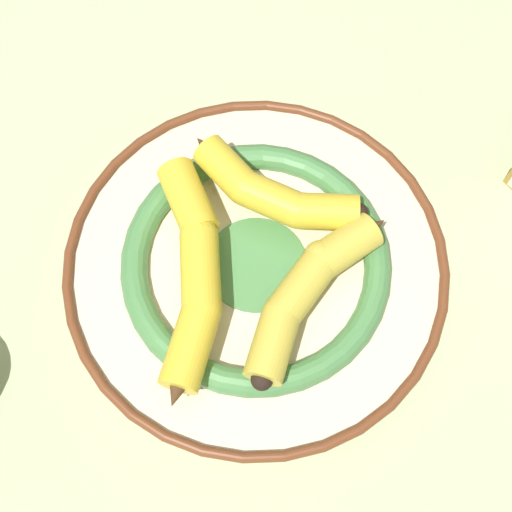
{
  "coord_description": "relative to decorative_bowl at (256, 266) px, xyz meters",
  "views": [
    {
      "loc": [
        -0.22,
        -0.12,
        0.6
      ],
      "look_at": [
        -0.02,
        -0.02,
        0.04
      ],
      "focal_mm": 50.0,
      "sensor_mm": 36.0,
      "label": 1
    }
  ],
  "objects": [
    {
      "name": "banana_a",
      "position": [
        -0.04,
        0.04,
        0.03
      ],
      "size": [
        0.19,
        0.12,
        0.03
      ],
      "rotation": [
        0.0,
        0.0,
        0.52
      ],
      "color": "yellow",
      "rests_on": "decorative_bowl"
    },
    {
      "name": "banana_b",
      "position": [
        0.06,
        0.01,
        0.03
      ],
      "size": [
        0.05,
        0.17,
        0.03
      ],
      "rotation": [
        0.0,
        0.0,
        -1.57
      ],
      "color": "yellow",
      "rests_on": "decorative_bowl"
    },
    {
      "name": "decorative_bowl",
      "position": [
        0.0,
        0.0,
        0.0
      ],
      "size": [
        0.34,
        0.34,
        0.03
      ],
      "color": "beige",
      "rests_on": "ground_plane"
    },
    {
      "name": "ground_plane",
      "position": [
        0.02,
        0.02,
        -0.02
      ],
      "size": [
        2.8,
        2.8,
        0.0
      ],
      "primitive_type": "plane",
      "color": "#B2C693"
    },
    {
      "name": "banana_c",
      "position": [
        -0.01,
        -0.05,
        0.03
      ],
      "size": [
        0.18,
        0.07,
        0.03
      ],
      "rotation": [
        0.0,
        0.0,
        -3.31
      ],
      "color": "gold",
      "rests_on": "decorative_bowl"
    }
  ]
}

